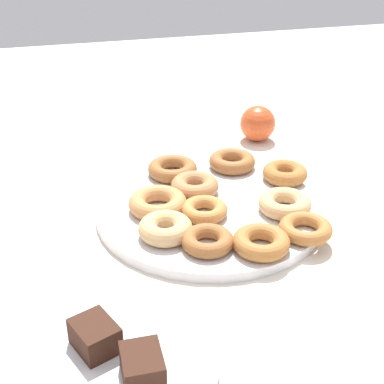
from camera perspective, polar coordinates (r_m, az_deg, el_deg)
ground_plane at (r=0.94m, az=1.77°, el=-2.25°), size 2.40×2.40×0.00m
donut_plate at (r=0.93m, az=1.78°, el=-1.82°), size 0.37×0.37×0.02m
donut_0 at (r=0.84m, az=-2.70°, el=-3.69°), size 0.10×0.10×0.03m
donut_1 at (r=0.91m, az=-3.49°, el=-1.12°), size 0.13×0.13×0.03m
donut_2 at (r=0.87m, az=11.40°, el=-3.64°), size 0.08×0.08×0.02m
donut_3 at (r=0.96m, az=0.29°, el=0.62°), size 0.09×0.09×0.03m
donut_4 at (r=0.90m, az=1.25°, el=-1.82°), size 0.10×0.10×0.02m
donut_5 at (r=1.02m, az=-1.99°, el=2.37°), size 0.13×0.13×0.03m
donut_6 at (r=0.92m, az=9.35°, el=-1.18°), size 0.12×0.12×0.03m
donut_7 at (r=1.02m, az=9.37°, el=1.90°), size 0.09×0.09×0.03m
donut_8 at (r=0.82m, az=7.01°, el=-5.05°), size 0.11×0.11×0.03m
donut_9 at (r=0.82m, az=1.57°, el=-4.94°), size 0.08×0.08×0.02m
donut_10 at (r=1.05m, az=4.07°, el=3.11°), size 0.12×0.12×0.03m
cake_plate at (r=0.67m, az=-6.92°, el=-16.84°), size 0.22×0.22×0.01m
brownie_near at (r=0.63m, az=-5.03°, el=-17.17°), size 0.05×0.04×0.03m
brownie_far at (r=0.67m, az=-9.77°, el=-14.14°), size 0.07×0.06×0.03m
apple at (r=1.21m, az=6.65°, el=6.90°), size 0.07×0.07×0.07m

